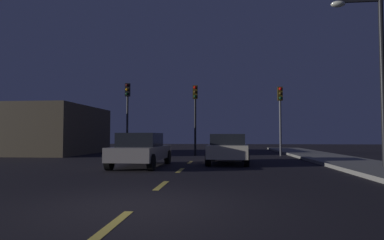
{
  "coord_description": "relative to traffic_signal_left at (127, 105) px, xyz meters",
  "views": [
    {
      "loc": [
        1.64,
        -6.0,
        1.31
      ],
      "look_at": [
        -0.25,
        13.71,
        2.28
      ],
      "focal_mm": 30.52,
      "sensor_mm": 36.0,
      "label": 1
    }
  ],
  "objects": [
    {
      "name": "car_stopped_ahead",
      "position": [
        6.77,
        -6.05,
        -2.73
      ],
      "size": [
        2.03,
        4.27,
        1.4
      ],
      "color": "beige",
      "rests_on": "ground_plane"
    },
    {
      "name": "traffic_signal_right",
      "position": [
        10.27,
        -0.0,
        -0.26
      ],
      "size": [
        0.32,
        0.38,
        4.54
      ],
      "color": "#4C4C51",
      "rests_on": "ground_plane"
    },
    {
      "name": "lane_stripe_nearest",
      "position": [
        4.9,
        -16.95,
        -3.45
      ],
      "size": [
        0.16,
        1.6,
        0.01
      ],
      "primitive_type": "cube",
      "color": "#EACC4C",
      "rests_on": "ground_plane"
    },
    {
      "name": "car_adjacent_lane",
      "position": [
        3.06,
        -8.11,
        -2.72
      ],
      "size": [
        1.94,
        4.36,
        1.44
      ],
      "color": "gray",
      "rests_on": "ground_plane"
    },
    {
      "name": "lane_stripe_third",
      "position": [
        4.9,
        -9.35,
        -3.45
      ],
      "size": [
        0.16,
        1.6,
        0.01
      ],
      "primitive_type": "cube",
      "color": "#EACC4C",
      "rests_on": "ground_plane"
    },
    {
      "name": "storefront_left",
      "position": [
        -5.86,
        1.24,
        -1.72
      ],
      "size": [
        5.53,
        8.23,
        3.47
      ],
      "primitive_type": "cube",
      "color": "brown",
      "rests_on": "ground_plane"
    },
    {
      "name": "street_lamp_right",
      "position": [
        12.38,
        -8.58,
        0.64
      ],
      "size": [
        1.97,
        0.36,
        6.74
      ],
      "color": "black",
      "rests_on": "ground_plane"
    },
    {
      "name": "lane_stripe_second",
      "position": [
        4.9,
        -13.15,
        -3.45
      ],
      "size": [
        0.16,
        1.6,
        0.01
      ],
      "primitive_type": "cube",
      "color": "#EACC4C",
      "rests_on": "ground_plane"
    },
    {
      "name": "sidewalk_curb_right",
      "position": [
        12.4,
        -8.75,
        -3.38
      ],
      "size": [
        3.0,
        40.0,
        0.15
      ],
      "primitive_type": "cube",
      "color": "gray",
      "rests_on": "ground_plane"
    },
    {
      "name": "ground_plane",
      "position": [
        4.9,
        -8.75,
        -3.46
      ],
      "size": [
        80.0,
        80.0,
        0.0
      ],
      "primitive_type": "plane",
      "color": "black"
    },
    {
      "name": "traffic_signal_center",
      "position": [
        4.67,
        -0.0,
        -0.14
      ],
      "size": [
        0.32,
        0.38,
        4.71
      ],
      "color": "black",
      "rests_on": "ground_plane"
    },
    {
      "name": "lane_stripe_fourth",
      "position": [
        4.9,
        -5.55,
        -3.45
      ],
      "size": [
        0.16,
        1.6,
        0.01
      ],
      "primitive_type": "cube",
      "color": "#EACC4C",
      "rests_on": "ground_plane"
    },
    {
      "name": "traffic_signal_left",
      "position": [
        0.0,
        0.0,
        0.0
      ],
      "size": [
        0.32,
        0.38,
        4.93
      ],
      "color": "#2D2D30",
      "rests_on": "ground_plane"
    }
  ]
}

